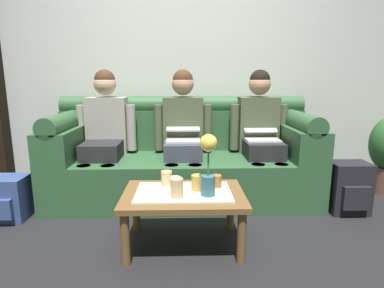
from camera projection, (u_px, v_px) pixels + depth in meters
The scene contains 15 objects.
ground_plane at pixel (185, 262), 2.00m from camera, with size 14.00×14.00×0.00m, color black.
back_wall_patterned at pixel (183, 49), 3.37m from camera, with size 6.00×0.12×2.90m, color silver.
couch at pixel (184, 159), 3.07m from camera, with size 2.44×0.88×0.96m.
person_left at pixel (106, 130), 2.99m from camera, with size 0.56×0.67×1.22m.
person_middle at pixel (184, 130), 3.01m from camera, with size 0.56×0.67×1.22m.
person_right at pixel (261, 130), 3.03m from camera, with size 0.56×0.67×1.22m.
coffee_table at pixel (184, 200), 2.14m from camera, with size 0.82×0.56×0.39m.
flower_vase at pixel (209, 162), 2.02m from camera, with size 0.11×0.11×0.40m.
cup_near_left at pixel (198, 183), 2.15m from camera, with size 0.08×0.08×0.10m, color gold.
cup_near_right at pixel (217, 181), 2.21m from camera, with size 0.07×0.07×0.08m, color #B26633.
cup_far_center at pixel (178, 188), 2.01m from camera, with size 0.08×0.08×0.12m, color #DBB77A.
cup_far_left at pixel (167, 178), 2.23m from camera, with size 0.08×0.08×0.10m, color #DBB77A.
cup_far_right at pixel (176, 184), 2.11m from camera, with size 0.07×0.07×0.10m, color white.
backpack_left at pixel (7, 199), 2.58m from camera, with size 0.32×0.30×0.36m.
backpack_right at pixel (349, 188), 2.71m from camera, with size 0.32×0.28×0.44m.
Camera 1 is at (-0.00, -1.81, 1.13)m, focal length 29.64 mm.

